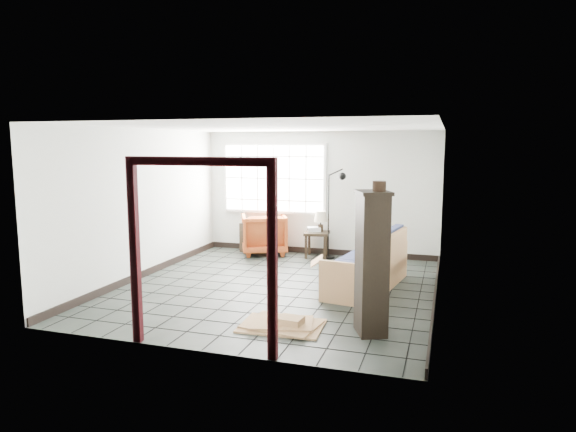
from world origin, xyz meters
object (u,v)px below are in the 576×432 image
(armchair, at_px, (264,232))
(side_table, at_px, (317,236))
(tall_shelf, at_px, (372,262))
(futon_sofa, at_px, (371,268))

(armchair, height_order, side_table, armchair)
(armchair, xyz_separation_m, side_table, (1.17, 0.00, -0.03))
(armchair, distance_m, tall_shelf, 4.94)
(futon_sofa, bearing_deg, armchair, 151.69)
(futon_sofa, relative_size, tall_shelf, 1.24)
(armchair, bearing_deg, tall_shelf, 101.48)
(armchair, bearing_deg, side_table, 155.74)
(armchair, xyz_separation_m, tall_shelf, (2.88, -4.00, 0.43))
(futon_sofa, xyz_separation_m, armchair, (-2.58, 1.99, 0.13))
(futon_sofa, bearing_deg, tall_shelf, -72.24)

